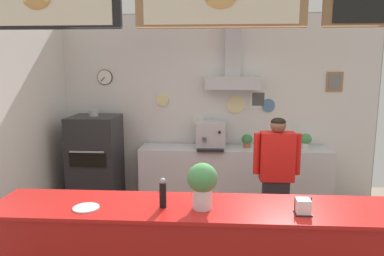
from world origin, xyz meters
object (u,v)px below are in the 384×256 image
(basil_vase, at_px, (202,184))
(condiment_plate, at_px, (86,208))
(espresso_machine, at_px, (211,135))
(pizza_oven, at_px, (96,161))
(potted_basil, at_px, (277,141))
(shop_worker, at_px, (276,179))
(potted_thyme, at_px, (306,140))
(pepper_grinder, at_px, (163,193))
(napkin_holder, at_px, (303,207))
(potted_sage, at_px, (247,140))

(basil_vase, bearing_deg, condiment_plate, -176.08)
(espresso_machine, bearing_deg, pizza_oven, -174.14)
(potted_basil, height_order, condiment_plate, potted_basil)
(espresso_machine, relative_size, basil_vase, 1.44)
(pizza_oven, height_order, shop_worker, shop_worker)
(shop_worker, distance_m, potted_thyme, 1.54)
(pizza_oven, xyz_separation_m, potted_thyme, (3.27, 0.22, 0.34))
(pepper_grinder, xyz_separation_m, condiment_plate, (-0.62, -0.06, -0.12))
(pizza_oven, height_order, pepper_grinder, pizza_oven)
(espresso_machine, xyz_separation_m, potted_basil, (1.04, 0.03, -0.09))
(potted_basil, bearing_deg, condiment_plate, -125.22)
(pizza_oven, xyz_separation_m, shop_worker, (2.60, -1.15, 0.14))
(potted_thyme, xyz_separation_m, basil_vase, (-1.52, -2.80, 0.19))
(napkin_holder, bearing_deg, potted_sage, 93.43)
(espresso_machine, relative_size, condiment_plate, 2.56)
(potted_thyme, relative_size, pepper_grinder, 0.96)
(espresso_machine, distance_m, potted_sage, 0.59)
(shop_worker, height_order, potted_sage, shop_worker)
(pepper_grinder, bearing_deg, basil_vase, -0.07)
(potted_basil, height_order, potted_sage, potted_sage)
(potted_thyme, bearing_deg, espresso_machine, -178.64)
(condiment_plate, bearing_deg, napkin_holder, 0.12)
(potted_basil, bearing_deg, pizza_oven, -175.71)
(pizza_oven, distance_m, shop_worker, 2.84)
(shop_worker, xyz_separation_m, potted_thyme, (0.68, 1.37, 0.20))
(shop_worker, bearing_deg, potted_sage, -80.73)
(espresso_machine, xyz_separation_m, basil_vase, (-0.04, -2.76, 0.12))
(espresso_machine, relative_size, napkin_holder, 3.95)
(pizza_oven, distance_m, espresso_machine, 1.85)
(potted_thyme, bearing_deg, pepper_grinder, -123.30)
(pepper_grinder, bearing_deg, napkin_holder, -3.16)
(espresso_machine, height_order, potted_sage, espresso_machine)
(pepper_grinder, distance_m, napkin_holder, 1.11)
(espresso_machine, relative_size, potted_sage, 2.57)
(shop_worker, distance_m, pepper_grinder, 1.86)
(shop_worker, height_order, pepper_grinder, shop_worker)
(potted_basil, distance_m, potted_sage, 0.46)
(shop_worker, bearing_deg, condiment_plate, 40.06)
(shop_worker, relative_size, napkin_holder, 11.66)
(espresso_machine, height_order, napkin_holder, espresso_machine)
(potted_thyme, bearing_deg, potted_sage, 178.42)
(pizza_oven, height_order, potted_basil, pizza_oven)
(potted_thyme, height_order, potted_sage, potted_thyme)
(espresso_machine, xyz_separation_m, napkin_holder, (0.75, -2.82, -0.03))
(espresso_machine, bearing_deg, potted_thyme, 1.36)
(potted_thyme, bearing_deg, condiment_plate, -130.63)
(pizza_oven, bearing_deg, pepper_grinder, -60.88)
(pepper_grinder, height_order, condiment_plate, pepper_grinder)
(pizza_oven, distance_m, basil_vase, 3.17)
(potted_sage, height_order, napkin_holder, napkin_holder)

